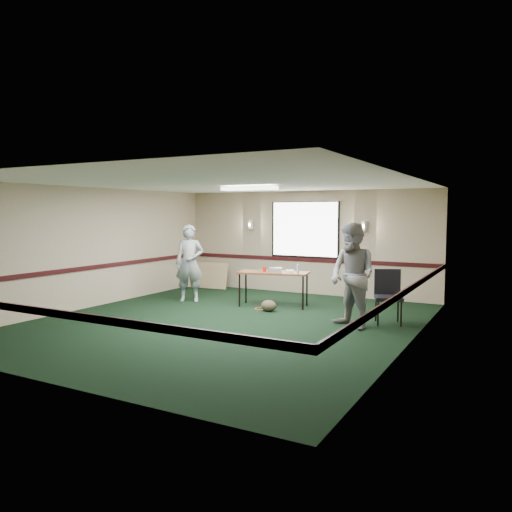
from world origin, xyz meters
The scene contains 13 objects.
ground centered at (0.00, 0.00, 0.00)m, with size 8.00×8.00×0.00m, color black.
room_shell centered at (0.00, 2.12, 1.58)m, with size 8.00×8.02×8.00m.
folding_table centered at (0.09, 1.96, 0.73)m, with size 1.69×0.97×0.79m.
projector centered at (0.14, 1.97, 0.84)m, with size 0.28×0.24×0.09m, color #96969E.
game_console centered at (0.43, 2.11, 0.82)m, with size 0.18×0.15×0.05m, color white.
red_cup centered at (-0.08, 1.86, 0.85)m, with size 0.08×0.08×0.12m, color #B41C0C.
water_bottle centered at (0.68, 2.01, 0.89)m, with size 0.06×0.06×0.19m, color #81B0D4.
duffel_bag centered at (0.27, 1.38, 0.12)m, with size 0.35×0.26×0.25m, color #443A27.
cable_coil centered at (0.02, 1.54, 0.01)m, with size 0.32×0.32×0.02m, color #E04A1C.
folded_table centered at (-2.87, 3.52, 0.36)m, with size 1.42×0.06×0.73m, color tan.
conference_chair centered at (2.80, 1.50, 0.60)m, with size 0.65×0.67×1.03m.
person_left centered at (-1.98, 1.59, 0.92)m, with size 0.67×0.44×1.85m, color #3B5B82.
person_right centered at (2.33, 0.74, 0.98)m, with size 0.95×0.74×1.95m, color #7997BC.
Camera 1 is at (5.11, -8.11, 2.14)m, focal length 35.00 mm.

